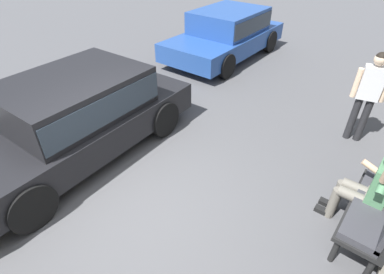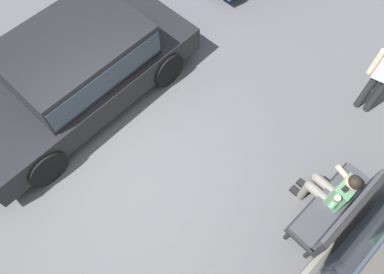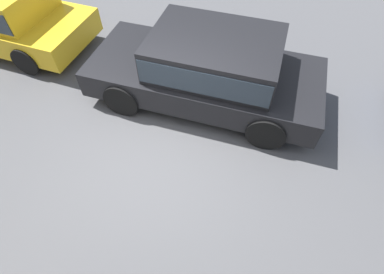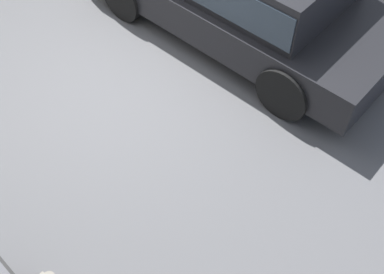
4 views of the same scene
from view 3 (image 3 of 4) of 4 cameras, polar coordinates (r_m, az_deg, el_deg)
ground_plane at (r=5.32m, az=-6.23°, el=-3.91°), size 60.00×60.00×0.00m
parked_car_mid at (r=5.76m, az=3.26°, el=13.22°), size 4.49×2.13×1.42m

